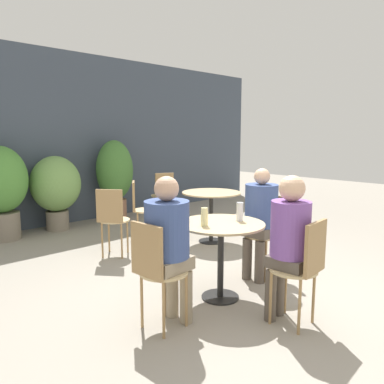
{
  "coord_description": "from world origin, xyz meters",
  "views": [
    {
      "loc": [
        -2.67,
        -2.12,
        1.56
      ],
      "look_at": [
        -0.12,
        0.6,
        0.99
      ],
      "focal_mm": 35.0,
      "sensor_mm": 36.0,
      "label": 1
    }
  ],
  "objects_px": {
    "bistro_chair_3": "(112,216)",
    "bistro_chair_4": "(140,205)",
    "bistro_chair_1": "(304,263)",
    "beer_glass_1": "(240,212)",
    "seated_person_1": "(289,235)",
    "seated_person_0": "(168,238)",
    "cafe_table_far": "(211,201)",
    "bistro_chair_0": "(155,265)",
    "bistro_chair_5": "(163,192)",
    "beer_glass_0": "(204,217)",
    "seated_person_2": "(260,214)",
    "bistro_chair_2": "(267,227)",
    "cafe_table_near": "(221,237)",
    "potted_plant_1": "(56,186)",
    "potted_plant_2": "(115,175)",
    "potted_plant_0": "(1,186)"
  },
  "relations": [
    {
      "from": "seated_person_0",
      "to": "potted_plant_0",
      "type": "height_order",
      "value": "potted_plant_0"
    },
    {
      "from": "bistro_chair_0",
      "to": "bistro_chair_2",
      "type": "height_order",
      "value": "same"
    },
    {
      "from": "bistro_chair_1",
      "to": "beer_glass_1",
      "type": "bearing_deg",
      "value": -103.64
    },
    {
      "from": "bistro_chair_4",
      "to": "seated_person_0",
      "type": "xyz_separation_m",
      "value": [
        -1.26,
        -2.18,
        0.19
      ]
    },
    {
      "from": "bistro_chair_1",
      "to": "potted_plant_0",
      "type": "distance_m",
      "value": 4.57
    },
    {
      "from": "bistro_chair_5",
      "to": "seated_person_1",
      "type": "relative_size",
      "value": 0.72
    },
    {
      "from": "beer_glass_1",
      "to": "potted_plant_2",
      "type": "relative_size",
      "value": 0.12
    },
    {
      "from": "bistro_chair_2",
      "to": "potted_plant_2",
      "type": "distance_m",
      "value": 3.58
    },
    {
      "from": "seated_person_2",
      "to": "bistro_chair_2",
      "type": "bearing_deg",
      "value": 90.0
    },
    {
      "from": "cafe_table_near",
      "to": "potted_plant_1",
      "type": "xyz_separation_m",
      "value": [
        -0.02,
        3.66,
        0.13
      ]
    },
    {
      "from": "bistro_chair_4",
      "to": "bistro_chair_5",
      "type": "distance_m",
      "value": 1.33
    },
    {
      "from": "bistro_chair_2",
      "to": "seated_person_1",
      "type": "relative_size",
      "value": 0.72
    },
    {
      "from": "bistro_chair_2",
      "to": "beer_glass_1",
      "type": "height_order",
      "value": "beer_glass_1"
    },
    {
      "from": "bistro_chair_1",
      "to": "beer_glass_1",
      "type": "relative_size",
      "value": 4.96
    },
    {
      "from": "bistro_chair_3",
      "to": "bistro_chair_5",
      "type": "xyz_separation_m",
      "value": [
        1.75,
        1.14,
        0.0
      ]
    },
    {
      "from": "bistro_chair_4",
      "to": "potted_plant_2",
      "type": "distance_m",
      "value": 1.63
    },
    {
      "from": "bistro_chair_0",
      "to": "beer_glass_1",
      "type": "distance_m",
      "value": 1.06
    },
    {
      "from": "cafe_table_near",
      "to": "bistro_chair_4",
      "type": "height_order",
      "value": "bistro_chair_4"
    },
    {
      "from": "seated_person_1",
      "to": "potted_plant_0",
      "type": "bearing_deg",
      "value": -82.88
    },
    {
      "from": "potted_plant_0",
      "to": "potted_plant_2",
      "type": "xyz_separation_m",
      "value": [
        1.95,
        0.0,
        0.03
      ]
    },
    {
      "from": "bistro_chair_0",
      "to": "bistro_chair_5",
      "type": "xyz_separation_m",
      "value": [
        2.48,
        2.98,
        0.0
      ]
    },
    {
      "from": "bistro_chair_0",
      "to": "seated_person_0",
      "type": "height_order",
      "value": "seated_person_0"
    },
    {
      "from": "beer_glass_0",
      "to": "potted_plant_2",
      "type": "xyz_separation_m",
      "value": [
        1.29,
        3.61,
        0.02
      ]
    },
    {
      "from": "cafe_table_near",
      "to": "seated_person_2",
      "type": "relative_size",
      "value": 0.68
    },
    {
      "from": "bistro_chair_0",
      "to": "bistro_chair_1",
      "type": "relative_size",
      "value": 1.0
    },
    {
      "from": "bistro_chair_5",
      "to": "beer_glass_0",
      "type": "height_order",
      "value": "beer_glass_0"
    },
    {
      "from": "seated_person_1",
      "to": "seated_person_0",
      "type": "bearing_deg",
      "value": -45.09
    },
    {
      "from": "bistro_chair_3",
      "to": "bistro_chair_4",
      "type": "height_order",
      "value": "same"
    },
    {
      "from": "cafe_table_near",
      "to": "bistro_chair_5",
      "type": "bearing_deg",
      "value": 60.58
    },
    {
      "from": "bistro_chair_3",
      "to": "seated_person_0",
      "type": "height_order",
      "value": "seated_person_0"
    },
    {
      "from": "bistro_chair_1",
      "to": "potted_plant_1",
      "type": "xyz_separation_m",
      "value": [
        -0.09,
        4.49,
        0.18
      ]
    },
    {
      "from": "seated_person_1",
      "to": "potted_plant_1",
      "type": "height_order",
      "value": "seated_person_1"
    },
    {
      "from": "bistro_chair_1",
      "to": "seated_person_1",
      "type": "distance_m",
      "value": 0.25
    },
    {
      "from": "bistro_chair_4",
      "to": "bistro_chair_2",
      "type": "bearing_deg",
      "value": -137.34
    },
    {
      "from": "bistro_chair_0",
      "to": "seated_person_0",
      "type": "xyz_separation_m",
      "value": [
        0.14,
        0.01,
        0.19
      ]
    },
    {
      "from": "seated_person_1",
      "to": "seated_person_2",
      "type": "bearing_deg",
      "value": -134.9
    },
    {
      "from": "cafe_table_near",
      "to": "seated_person_1",
      "type": "xyz_separation_m",
      "value": [
        0.06,
        -0.69,
        0.15
      ]
    },
    {
      "from": "seated_person_2",
      "to": "potted_plant_1",
      "type": "xyz_separation_m",
      "value": [
        -0.71,
        3.6,
        0.01
      ]
    },
    {
      "from": "cafe_table_far",
      "to": "bistro_chair_4",
      "type": "height_order",
      "value": "bistro_chair_4"
    },
    {
      "from": "cafe_table_far",
      "to": "seated_person_2",
      "type": "relative_size",
      "value": 0.71
    },
    {
      "from": "bistro_chair_5",
      "to": "beer_glass_0",
      "type": "xyz_separation_m",
      "value": [
        -1.84,
        -2.89,
        0.28
      ]
    },
    {
      "from": "cafe_table_near",
      "to": "beer_glass_1",
      "type": "relative_size",
      "value": 4.56
    },
    {
      "from": "bistro_chair_3",
      "to": "bistro_chair_5",
      "type": "relative_size",
      "value": 1.0
    },
    {
      "from": "bistro_chair_1",
      "to": "cafe_table_far",
      "type": "bearing_deg",
      "value": -124.2
    },
    {
      "from": "cafe_table_near",
      "to": "bistro_chair_3",
      "type": "height_order",
      "value": "bistro_chair_3"
    },
    {
      "from": "beer_glass_0",
      "to": "seated_person_2",
      "type": "bearing_deg",
      "value": 2.35
    },
    {
      "from": "bistro_chair_2",
      "to": "potted_plant_1",
      "type": "relative_size",
      "value": 0.73
    },
    {
      "from": "bistro_chair_2",
      "to": "potted_plant_0",
      "type": "xyz_separation_m",
      "value": [
        -1.7,
        3.55,
        0.27
      ]
    },
    {
      "from": "cafe_table_near",
      "to": "beer_glass_1",
      "type": "xyz_separation_m",
      "value": [
        0.19,
        -0.07,
        0.23
      ]
    },
    {
      "from": "bistro_chair_4",
      "to": "seated_person_1",
      "type": "relative_size",
      "value": 0.72
    }
  ]
}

